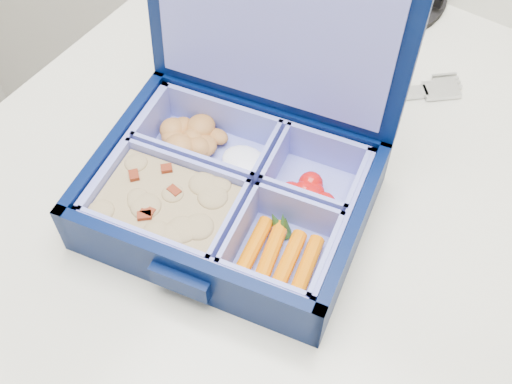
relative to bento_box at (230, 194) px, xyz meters
The scene contains 2 objects.
bento_box is the anchor object (origin of this frame).
fork 0.16m from the bento_box, 85.16° to the left, with size 0.03×0.19×0.01m, color silver, non-canonical shape.
Camera 1 is at (-0.49, 1.35, 1.42)m, focal length 45.00 mm.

